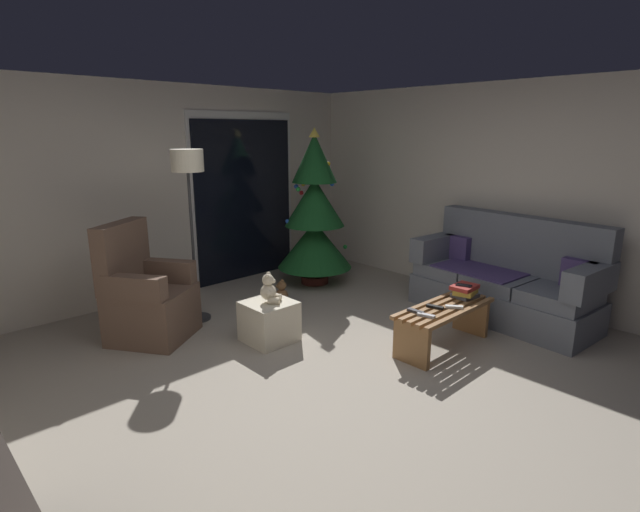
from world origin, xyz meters
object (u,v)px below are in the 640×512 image
Objects in this scene: remote_silver at (426,315)px; remote_white at (454,307)px; teddy_bear_cream at (269,290)px; teddy_bear_chestnut_by_tree at (281,294)px; remote_graphite at (415,311)px; floor_lamp at (188,178)px; ottoman at (269,321)px; cell_phone at (464,285)px; book_stack at (465,291)px; armchair at (146,298)px; christmas_tree at (315,217)px; couch at (505,281)px; remote_black at (435,307)px; coffee_table at (444,320)px.

remote_silver and remote_white have the same top height.
teddy_bear_cream reaches higher than teddy_bear_chestnut_by_tree.
teddy_bear_cream reaches higher than remote_graphite.
floor_lamp is 1.65m from ottoman.
remote_graphite is 0.68m from cell_phone.
floor_lamp is 1.70m from teddy_bear_chestnut_by_tree.
book_stack is 0.24× the size of armchair.
cell_phone reaches higher than remote_silver.
armchair is 1.20m from ottoman.
remote_graphite is 1.36m from teddy_bear_cream.
remote_white is at bearing -101.05° from christmas_tree.
cell_phone is 1.86m from teddy_bear_cream.
couch reaches higher than remote_silver.
remote_silver is 0.55× the size of teddy_bear_chestnut_by_tree.
remote_white is (-1.14, -0.08, 0.01)m from couch.
couch reaches higher than teddy_bear_chestnut_by_tree.
remote_black is 0.17m from remote_white.
ottoman is at bearing -146.16° from christmas_tree.
teddy_bear_cream is at bearing -47.47° from armchair.
ottoman is at bearing 131.50° from coffee_table.
teddy_bear_cream reaches higher than remote_silver.
cell_phone reaches higher than remote_white.
christmas_tree is (0.12, 2.26, 0.42)m from book_stack.
remote_graphite is at bearing -56.14° from ottoman.
remote_silver is at bearing -89.66° from teddy_bear_chestnut_by_tree.
coffee_table is at bearing -79.86° from teddy_bear_chestnut_by_tree.
floor_lamp is 1.41m from teddy_bear_cream.
cell_phone is 2.29m from christmas_tree.
floor_lamp reaches higher than remote_silver.
remote_black is at bearing 176.65° from book_stack.
book_stack is 0.15× the size of floor_lamp.
teddy_bear_chestnut_by_tree is at bearing -90.21° from remote_graphite.
cell_phone is (-0.02, 0.01, 0.06)m from book_stack.
coffee_table is 0.41m from book_stack.
floor_lamp is at bearing 127.22° from book_stack.
armchair is at bearing 137.05° from book_stack.
remote_white is at bearing -74.95° from coffee_table.
coffee_table is 7.64× the size of cell_phone.
remote_graphite and remote_white have the same top height.
couch is at bearing -73.41° from christmas_tree.
remote_white is at bearing 157.91° from remote_silver.
cell_phone is at bearing -20.65° from remote_white.
armchair is at bearing 120.17° from cell_phone.
teddy_bear_chestnut_by_tree is (-0.71, 1.95, -0.34)m from book_stack.
christmas_tree is 7.01× the size of teddy_bear_chestnut_by_tree.
remote_white is 0.35m from cell_phone.
remote_silver is 2.49m from christmas_tree.
couch is 1.12× the size of floor_lamp.
remote_white is at bearing -79.65° from teddy_bear_chestnut_by_tree.
armchair is (-1.88, 2.10, 0.13)m from coffee_table.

